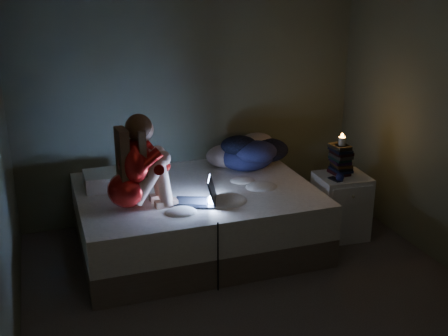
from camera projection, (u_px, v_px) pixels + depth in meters
name	position (u px, v px, depth m)	size (l,w,h in m)	color
floor	(258.00, 303.00, 4.45)	(3.60, 3.80, 0.02)	#433B37
wall_back	(191.00, 95.00, 5.72)	(3.60, 0.02, 2.60)	#5D6451
wall_front	(438.00, 275.00, 2.31)	(3.60, 0.02, 2.60)	#5D6451
bed	(196.00, 218.00, 5.27)	(2.15, 1.62, 0.59)	beige
pillow	(111.00, 179.00, 5.20)	(0.49, 0.35, 0.14)	white
woman	(126.00, 163.00, 4.59)	(0.51, 0.33, 0.82)	maroon
laptop	(195.00, 190.00, 4.79)	(0.36, 0.25, 0.25)	black
clothes_pile	(247.00, 150.00, 5.68)	(0.61, 0.49, 0.37)	#192141
nightstand	(341.00, 206.00, 5.48)	(0.48, 0.43, 0.64)	white
book_stack	(341.00, 160.00, 5.38)	(0.19, 0.25, 0.29)	black
candle	(342.00, 142.00, 5.31)	(0.07, 0.07, 0.08)	beige
phone	(336.00, 180.00, 5.25)	(0.07, 0.14, 0.01)	black
blue_orb	(341.00, 177.00, 5.21)	(0.08, 0.08, 0.08)	#171B4F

